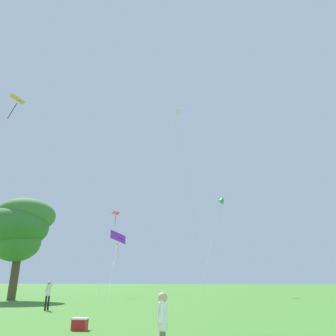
{
  "coord_description": "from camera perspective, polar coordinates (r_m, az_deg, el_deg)",
  "views": [
    {
      "loc": [
        -0.57,
        -5.39,
        1.8
      ],
      "look_at": [
        -4.41,
        25.52,
        12.65
      ],
      "focal_mm": 34.67,
      "sensor_mm": 36.0,
      "label": 1
    }
  ],
  "objects": [
    {
      "name": "tree_left_oak",
      "position": [
        37.75,
        -24.77,
        -9.42
      ],
      "size": [
        6.97,
        7.23,
        10.21
      ],
      "color": "brown",
      "rests_on": "ground_plane"
    },
    {
      "name": "kite_red_high",
      "position": [
        49.29,
        -9.31,
        -8.59
      ],
      "size": [
        1.22,
        5.8,
        11.81
      ],
      "color": "red",
      "rests_on": "ground_plane"
    },
    {
      "name": "person_far_back",
      "position": [
        23.81,
        -20.31,
        -19.86
      ],
      "size": [
        0.42,
        0.5,
        1.77
      ],
      "color": "black",
      "rests_on": "ground_plane"
    },
    {
      "name": "kite_yellow_diamond",
      "position": [
        23.56,
        -26.37,
        9.48
      ],
      "size": [
        0.85,
        11.65,
        13.9
      ],
      "color": "yellow",
      "rests_on": "ground_plane"
    },
    {
      "name": "kite_purple_streamer",
      "position": [
        41.05,
        -8.8,
        -12.74
      ],
      "size": [
        3.07,
        11.04,
        7.81
      ],
      "color": "purple",
      "rests_on": "ground_plane"
    },
    {
      "name": "kite_green_small",
      "position": [
        48.87,
        9.15,
        -5.74
      ],
      "size": [
        3.77,
        12.11,
        13.56
      ],
      "color": "green",
      "rests_on": "ground_plane"
    },
    {
      "name": "kite_white_distant",
      "position": [
        48.58,
        1.63,
        10.11
      ],
      "size": [
        4.35,
        11.9,
        26.38
      ],
      "color": "white",
      "rests_on": "ground_plane"
    },
    {
      "name": "picnic_cooler",
      "position": [
        14.3,
        -15.25,
        -24.91
      ],
      "size": [
        0.6,
        0.4,
        0.44
      ],
      "color": "red",
      "rests_on": "ground_plane"
    },
    {
      "name": "person_with_spool",
      "position": [
        7.83,
        -0.94,
        -25.53
      ],
      "size": [
        0.21,
        0.5,
        1.55
      ],
      "color": "#665B4C",
      "rests_on": "ground_plane"
    }
  ]
}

